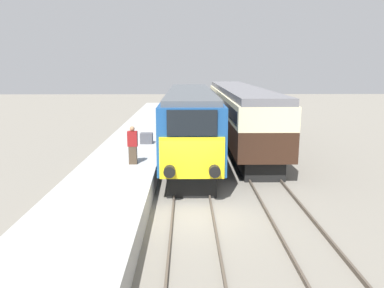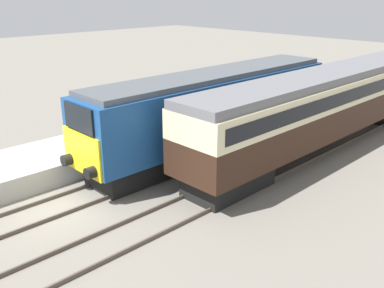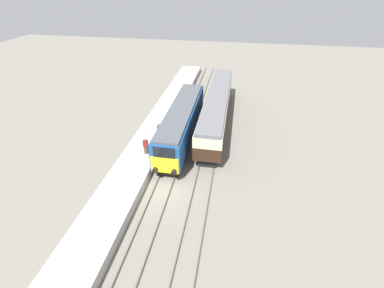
{
  "view_description": "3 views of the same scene",
  "coord_description": "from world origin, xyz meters",
  "px_view_note": "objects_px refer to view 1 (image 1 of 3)",
  "views": [
    {
      "loc": [
        -0.2,
        -12.72,
        5.21
      ],
      "look_at": [
        0.0,
        1.11,
        2.35
      ],
      "focal_mm": 35.0,
      "sensor_mm": 36.0,
      "label": 1
    },
    {
      "loc": [
        13.48,
        -6.28,
        7.54
      ],
      "look_at": [
        1.7,
        5.11,
        1.6
      ],
      "focal_mm": 40.0,
      "sensor_mm": 36.0,
      "label": 2
    },
    {
      "loc": [
        5.4,
        -15.81,
        15.65
      ],
      "look_at": [
        1.7,
        5.11,
        1.6
      ],
      "focal_mm": 24.0,
      "sensor_mm": 36.0,
      "label": 3
    }
  ],
  "objects_px": {
    "passenger_carriage": "(239,109)",
    "luggage_crate": "(147,138)",
    "person_on_platform": "(133,145)",
    "locomotive": "(190,121)"
  },
  "relations": [
    {
      "from": "passenger_carriage",
      "to": "luggage_crate",
      "type": "distance_m",
      "value": 7.48
    },
    {
      "from": "person_on_platform",
      "to": "luggage_crate",
      "type": "relative_size",
      "value": 2.47
    },
    {
      "from": "locomotive",
      "to": "luggage_crate",
      "type": "bearing_deg",
      "value": 178.21
    },
    {
      "from": "locomotive",
      "to": "person_on_platform",
      "type": "distance_m",
      "value": 5.27
    },
    {
      "from": "locomotive",
      "to": "person_on_platform",
      "type": "xyz_separation_m",
      "value": [
        -2.63,
        -4.55,
        -0.45
      ]
    },
    {
      "from": "person_on_platform",
      "to": "luggage_crate",
      "type": "distance_m",
      "value": 4.66
    },
    {
      "from": "locomotive",
      "to": "passenger_carriage",
      "type": "distance_m",
      "value": 5.66
    },
    {
      "from": "person_on_platform",
      "to": "luggage_crate",
      "type": "xyz_separation_m",
      "value": [
        0.13,
        4.63,
        -0.56
      ]
    },
    {
      "from": "passenger_carriage",
      "to": "luggage_crate",
      "type": "xyz_separation_m",
      "value": [
        -5.9,
        -4.45,
        -1.17
      ]
    },
    {
      "from": "passenger_carriage",
      "to": "person_on_platform",
      "type": "relative_size",
      "value": 11.04
    }
  ]
}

